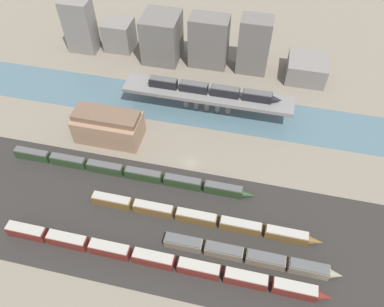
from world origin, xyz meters
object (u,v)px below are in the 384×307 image
at_px(warehouse_building, 108,126).
at_px(train_yard_far, 201,218).
at_px(train_yard_near, 159,260).
at_px(train_on_bridge, 213,90).
at_px(train_yard_mid, 250,256).
at_px(train_yard_outer, 128,172).

bearing_deg(warehouse_building, train_yard_far, -34.57).
bearing_deg(warehouse_building, train_yard_near, -54.52).
height_order(train_on_bridge, train_yard_near, train_on_bridge).
relative_size(train_yard_near, train_yard_mid, 1.86).
xyz_separation_m(train_on_bridge, train_yard_mid, (21.18, -56.95, -8.28)).
bearing_deg(train_yard_far, train_yard_mid, -29.75).
xyz_separation_m(train_yard_far, warehouse_building, (-38.51, 26.54, 3.72)).
xyz_separation_m(train_yard_near, train_yard_far, (8.63, 15.39, -0.27)).
distance_m(train_yard_near, train_yard_mid, 24.86).
xyz_separation_m(train_on_bridge, warehouse_building, (-32.66, -21.65, -4.51)).
bearing_deg(train_yard_far, train_on_bridge, 96.93).
height_order(train_yard_near, train_yard_far, train_yard_near).
relative_size(train_on_bridge, train_yard_near, 0.53).
distance_m(train_on_bridge, train_yard_near, 64.14).
height_order(train_on_bridge, train_yard_outer, train_on_bridge).
relative_size(train_yard_far, warehouse_building, 3.03).
bearing_deg(warehouse_building, train_yard_outer, -51.67).
distance_m(train_on_bridge, warehouse_building, 39.44).
bearing_deg(train_yard_near, warehouse_building, 125.48).
height_order(train_yard_near, train_yard_mid, train_yard_near).
distance_m(train_yard_near, train_yard_outer, 32.32).
height_order(train_yard_near, warehouse_building, warehouse_building).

